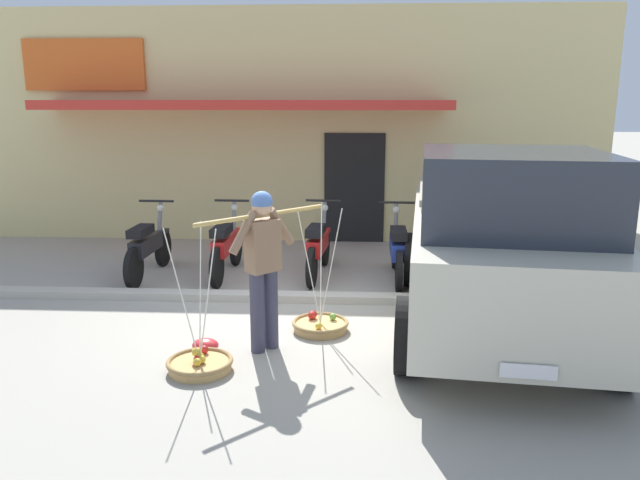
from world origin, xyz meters
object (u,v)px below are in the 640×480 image
(fruit_basket_right_side, at_px, (200,363))
(parked_truck, at_px, (500,243))
(motorcycle_nearest_shop, at_px, (148,247))
(motorcycle_end_of_row, at_px, (397,250))
(fruit_vendor, at_px, (263,260))
(plastic_litter_bag, at_px, (205,345))
(motorcycle_third_in_row, at_px, (318,247))
(motorcycle_second_in_row, at_px, (226,247))
(fruit_basket_left_side, at_px, (320,324))

(fruit_basket_right_side, height_order, parked_truck, parked_truck)
(motorcycle_nearest_shop, relative_size, motorcycle_end_of_row, 1.00)
(parked_truck, bearing_deg, motorcycle_nearest_shop, 157.88)
(fruit_vendor, xyz_separation_m, plastic_litter_bag, (-0.62, -0.10, -0.91))
(motorcycle_nearest_shop, height_order, plastic_litter_bag, motorcycle_nearest_shop)
(motorcycle_end_of_row, bearing_deg, motorcycle_third_in_row, 174.19)
(motorcycle_nearest_shop, relative_size, motorcycle_third_in_row, 1.00)
(motorcycle_second_in_row, relative_size, motorcycle_third_in_row, 1.00)
(motorcycle_third_in_row, height_order, plastic_litter_bag, motorcycle_third_in_row)
(motorcycle_end_of_row, bearing_deg, plastic_litter_bag, -128.07)
(motorcycle_nearest_shop, bearing_deg, motorcycle_second_in_row, 5.45)
(fruit_basket_left_side, relative_size, fruit_basket_right_side, 1.00)
(motorcycle_third_in_row, bearing_deg, fruit_vendor, -98.18)
(motorcycle_second_in_row, distance_m, motorcycle_end_of_row, 2.53)
(motorcycle_third_in_row, bearing_deg, motorcycle_end_of_row, -5.81)
(motorcycle_second_in_row, relative_size, motorcycle_end_of_row, 1.00)
(fruit_basket_left_side, height_order, fruit_basket_right_side, same)
(motorcycle_second_in_row, bearing_deg, parked_truck, -29.67)
(plastic_litter_bag, bearing_deg, fruit_vendor, 9.28)
(fruit_basket_right_side, relative_size, motorcycle_second_in_row, 0.80)
(fruit_basket_left_side, xyz_separation_m, motorcycle_nearest_shop, (-2.68, 2.05, 0.38))
(fruit_vendor, xyz_separation_m, motorcycle_third_in_row, (0.40, 2.80, -0.52))
(fruit_vendor, height_order, plastic_litter_bag, fruit_vendor)
(motorcycle_end_of_row, distance_m, parked_truck, 2.28)
(fruit_basket_left_side, bearing_deg, motorcycle_second_in_row, 125.31)
(fruit_basket_right_side, bearing_deg, fruit_basket_left_side, 45.49)
(fruit_basket_right_side, bearing_deg, parked_truck, 22.32)
(fruit_basket_right_side, xyz_separation_m, parked_truck, (3.12, 1.28, 0.95))
(fruit_basket_right_side, relative_size, motorcycle_end_of_row, 0.80)
(fruit_vendor, bearing_deg, motorcycle_nearest_shop, 129.02)
(motorcycle_nearest_shop, xyz_separation_m, motorcycle_third_in_row, (2.52, 0.18, 0.00))
(motorcycle_nearest_shop, xyz_separation_m, motorcycle_end_of_row, (3.68, 0.07, 0.00))
(fruit_basket_right_side, relative_size, parked_truck, 0.30)
(fruit_basket_left_side, bearing_deg, motorcycle_end_of_row, 64.52)
(fruit_vendor, relative_size, fruit_basket_left_side, 1.17)
(fruit_basket_right_side, bearing_deg, plastic_litter_bag, 97.08)
(fruit_vendor, distance_m, plastic_litter_bag, 1.10)
(fruit_vendor, bearing_deg, motorcycle_end_of_row, 59.77)
(parked_truck, bearing_deg, plastic_litter_bag, -165.59)
(motorcycle_third_in_row, xyz_separation_m, plastic_litter_bag, (-1.02, -2.90, -0.38))
(fruit_basket_left_side, distance_m, motorcycle_second_in_row, 2.67)
(fruit_basket_right_side, xyz_separation_m, motorcycle_nearest_shop, (-1.56, 3.18, 0.38))
(fruit_vendor, relative_size, motorcycle_third_in_row, 0.93)
(fruit_basket_left_side, bearing_deg, motorcycle_nearest_shop, 142.59)
(parked_truck, relative_size, plastic_litter_bag, 17.42)
(motorcycle_end_of_row, bearing_deg, motorcycle_second_in_row, 179.00)
(fruit_vendor, height_order, motorcycle_end_of_row, fruit_vendor)
(fruit_vendor, height_order, motorcycle_second_in_row, fruit_vendor)
(motorcycle_second_in_row, bearing_deg, motorcycle_third_in_row, 3.09)
(plastic_litter_bag, bearing_deg, motorcycle_end_of_row, 51.93)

